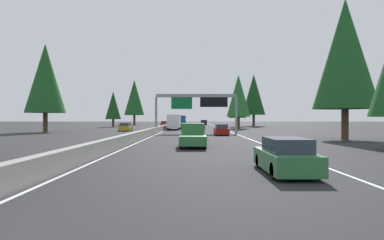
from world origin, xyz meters
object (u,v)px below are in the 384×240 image
Objects in this scene: bus_far_left at (182,120)px; conifer_left_far at (134,97)px; sedan_distant_a at (285,157)px; sedan_near_right at (203,123)px; oncoming_near at (164,124)px; conifer_right_mid at (238,96)px; box_truck_distant_b at (174,122)px; sign_gantry_overhead at (197,102)px; conifer_left_near at (45,78)px; pickup_mid_right at (193,135)px; minivan_mid_center at (204,122)px; conifer_right_far at (254,95)px; conifer_right_distant at (237,102)px; conifer_left_mid at (113,105)px; oncoming_far at (125,127)px; sedan_mid_left at (221,130)px; conifer_right_near at (345,54)px.

bus_far_left is 0.76× the size of conifer_left_far.
conifer_left_far is at bearing 77.89° from bus_far_left.
sedan_near_right is (104.79, 0.34, 0.00)m from sedan_distant_a.
conifer_right_mid is at bearing 44.41° from oncoming_near.
box_truck_distant_b is 41.07m from bus_far_left.
sign_gantry_overhead is 37.31m from sedan_distant_a.
conifer_left_far is (57.31, -4.08, 0.52)m from conifer_left_near.
box_truck_distant_b reaches higher than pickup_mid_right.
conifer_left_far reaches higher than minivan_mid_center.
conifer_right_far reaches higher than sign_gantry_overhead.
sedan_near_right is 0.30× the size of conifer_right_far.
conifer_right_distant is 1.17× the size of conifer_left_mid.
sedan_near_right is 1.00× the size of oncoming_far.
sign_gantry_overhead is at bearing 163.29° from conifer_right_distant.
pickup_mid_right is 0.47× the size of conifer_right_mid.
pickup_mid_right is at bearing 178.45° from sign_gantry_overhead.
box_truck_distant_b is 1.70× the size of minivan_mid_center.
sedan_distant_a is 1.00× the size of oncoming_near.
sedan_mid_left is 47.61m from conifer_left_mid.
conifer_right_mid reaches higher than pickup_mid_right.
conifer_left_mid is (50.39, 36.54, -3.44)m from conifer_right_near.
box_truck_distant_b reaches higher than minivan_mid_center.
conifer_right_near reaches higher than oncoming_far.
conifer_right_near is at bearing -171.59° from sedan_near_right.
sedan_distant_a and sedan_near_right have the same top height.
conifer_right_near reaches higher than conifer_left_mid.
bus_far_left is 28.00m from conifer_left_mid.
conifer_right_far is at bearing 141.00° from oncoming_far.
sedan_mid_left is (-6.23, -3.14, -4.08)m from sign_gantry_overhead.
box_truck_distant_b is at bearing 8.31° from sedan_distant_a.
sedan_mid_left is 70.53m from conifer_left_far.
conifer_right_near reaches higher than sedan_near_right.
sign_gantry_overhead is 16.14m from box_truck_distant_b.
sedan_near_right is at bearing -7.87° from box_truck_distant_b.
box_truck_distant_b is 0.56× the size of conifer_left_far.
sedan_near_right is 41.59m from conifer_left_mid.
conifer_left_near is (-53.87, 20.13, 6.98)m from bus_far_left.
oncoming_far is 0.30× the size of conifer_right_far.
conifer_left_mid is (19.13, 16.86, 3.95)m from box_truck_distant_b.
oncoming_far is at bearing 170.32° from bus_far_left.
box_truck_distant_b is 26.50m from oncoming_near.
sedan_near_right and oncoming_far have the same top height.
conifer_left_far reaches higher than conifer_right_far.
conifer_left_far is at bearing 19.70° from box_truck_distant_b.
oncoming_near is (41.33, 8.73, -4.08)m from sign_gantry_overhead.
sedan_mid_left is at bearing -148.92° from conifer_left_mid.
oncoming_far is 0.41× the size of conifer_right_distant.
sedan_distant_a is at bearing -179.95° from sedan_mid_left.
conifer_right_near is (-72.33, -19.57, 7.29)m from bus_far_left.
box_truck_distant_b is 46.16m from minivan_mid_center.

